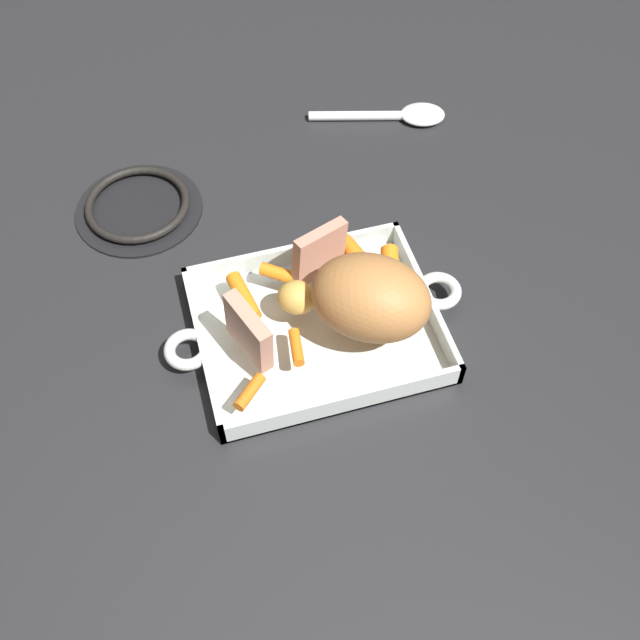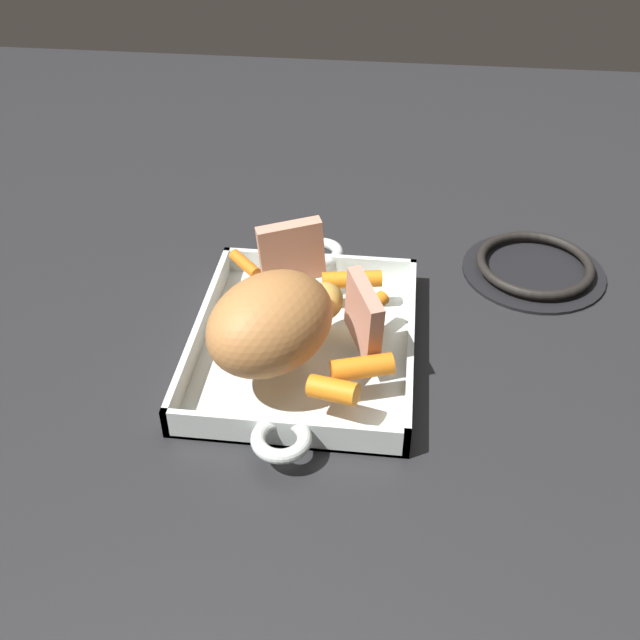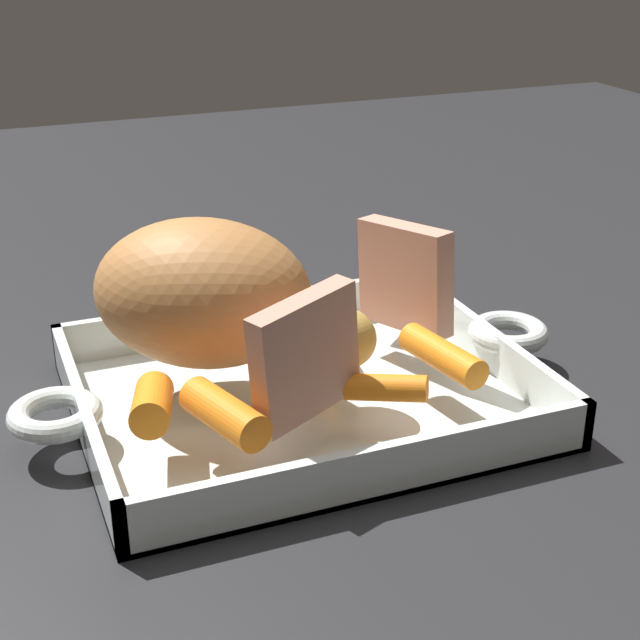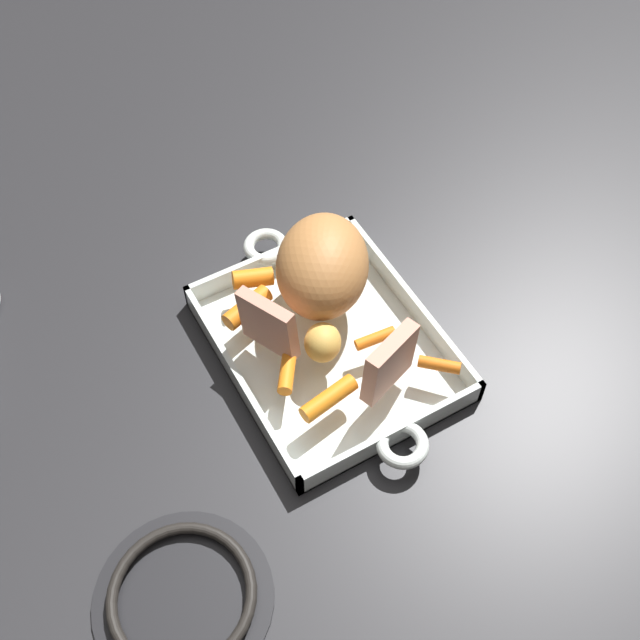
{
  "view_description": "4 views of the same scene",
  "coord_description": "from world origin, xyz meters",
  "px_view_note": "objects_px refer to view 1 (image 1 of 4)",
  "views": [
    {
      "loc": [
        -0.14,
        -0.52,
        0.79
      ],
      "look_at": [
        -0.0,
        -0.02,
        0.05
      ],
      "focal_mm": 41.28,
      "sensor_mm": 36.0,
      "label": 1
    },
    {
      "loc": [
        0.66,
        0.09,
        0.57
      ],
      "look_at": [
        0.01,
        0.02,
        0.06
      ],
      "focal_mm": 42.4,
      "sensor_mm": 36.0,
      "label": 2
    },
    {
      "loc": [
        0.2,
        0.54,
        0.33
      ],
      "look_at": [
        -0.02,
        -0.0,
        0.06
      ],
      "focal_mm": 53.19,
      "sensor_mm": 36.0,
      "label": 3
    },
    {
      "loc": [
        -0.46,
        0.27,
        0.82
      ],
      "look_at": [
        0.01,
        0.0,
        0.05
      ],
      "focal_mm": 44.35,
      "sensor_mm": 36.0,
      "label": 4
    }
  ],
  "objects_px": {
    "pork_roast": "(371,298)",
    "roast_slice_outer": "(319,253)",
    "stove_burner_rear": "(138,206)",
    "serving_spoon": "(402,115)",
    "roast_slice_thick": "(249,332)",
    "baby_carrot_northwest": "(390,265)",
    "baby_carrot_southeast": "(296,347)",
    "baby_carrot_northeast": "(244,297)",
    "baby_carrot_southwest": "(250,392)",
    "baby_carrot_short": "(357,256)",
    "potato_whole": "(297,297)",
    "roasting_dish": "(317,327)",
    "baby_carrot_center_right": "(280,274)"
  },
  "relations": [
    {
      "from": "roast_slice_thick",
      "to": "pork_roast",
      "type": "bearing_deg",
      "value": 0.25
    },
    {
      "from": "roast_slice_outer",
      "to": "baby_carrot_southeast",
      "type": "distance_m",
      "value": 0.13
    },
    {
      "from": "roast_slice_thick",
      "to": "potato_whole",
      "type": "xyz_separation_m",
      "value": [
        0.07,
        0.05,
        -0.02
      ]
    },
    {
      "from": "roasting_dish",
      "to": "baby_carrot_southwest",
      "type": "relative_size",
      "value": 7.94
    },
    {
      "from": "roast_slice_thick",
      "to": "baby_carrot_center_right",
      "type": "relative_size",
      "value": 1.47
    },
    {
      "from": "baby_carrot_southeast",
      "to": "baby_carrot_northeast",
      "type": "bearing_deg",
      "value": 116.69
    },
    {
      "from": "stove_burner_rear",
      "to": "roast_slice_thick",
      "type": "bearing_deg",
      "value": -71.74
    },
    {
      "from": "pork_roast",
      "to": "roasting_dish",
      "type": "bearing_deg",
      "value": 156.62
    },
    {
      "from": "baby_carrot_short",
      "to": "potato_whole",
      "type": "distance_m",
      "value": 0.11
    },
    {
      "from": "baby_carrot_northeast",
      "to": "baby_carrot_northwest",
      "type": "distance_m",
      "value": 0.2
    },
    {
      "from": "baby_carrot_southwest",
      "to": "baby_carrot_northeast",
      "type": "bearing_deg",
      "value": 80.31
    },
    {
      "from": "roasting_dish",
      "to": "baby_carrot_center_right",
      "type": "xyz_separation_m",
      "value": [
        -0.03,
        0.07,
        0.03
      ]
    },
    {
      "from": "roast_slice_outer",
      "to": "baby_carrot_short",
      "type": "height_order",
      "value": "roast_slice_outer"
    },
    {
      "from": "baby_carrot_northeast",
      "to": "baby_carrot_center_right",
      "type": "bearing_deg",
      "value": 24.81
    },
    {
      "from": "roast_slice_thick",
      "to": "stove_burner_rear",
      "type": "xyz_separation_m",
      "value": [
        -0.1,
        0.31,
        -0.06
      ]
    },
    {
      "from": "pork_roast",
      "to": "baby_carrot_southeast",
      "type": "height_order",
      "value": "pork_roast"
    },
    {
      "from": "roasting_dish",
      "to": "baby_carrot_short",
      "type": "height_order",
      "value": "baby_carrot_short"
    },
    {
      "from": "baby_carrot_southeast",
      "to": "stove_burner_rear",
      "type": "xyz_separation_m",
      "value": [
        -0.15,
        0.32,
        -0.03
      ]
    },
    {
      "from": "baby_carrot_southwest",
      "to": "serving_spoon",
      "type": "xyz_separation_m",
      "value": [
        0.35,
        0.45,
        -0.03
      ]
    },
    {
      "from": "pork_roast",
      "to": "baby_carrot_northwest",
      "type": "bearing_deg",
      "value": 53.46
    },
    {
      "from": "roasting_dish",
      "to": "serving_spoon",
      "type": "relative_size",
      "value": 1.76
    },
    {
      "from": "pork_roast",
      "to": "baby_carrot_southwest",
      "type": "relative_size",
      "value": 3.0
    },
    {
      "from": "pork_roast",
      "to": "baby_carrot_northwest",
      "type": "distance_m",
      "value": 0.1
    },
    {
      "from": "roast_slice_outer",
      "to": "baby_carrot_center_right",
      "type": "bearing_deg",
      "value": 175.36
    },
    {
      "from": "pork_roast",
      "to": "roast_slice_outer",
      "type": "height_order",
      "value": "pork_roast"
    },
    {
      "from": "pork_roast",
      "to": "baby_carrot_southeast",
      "type": "xyz_separation_m",
      "value": [
        -0.1,
        -0.02,
        -0.04
      ]
    },
    {
      "from": "pork_roast",
      "to": "baby_carrot_short",
      "type": "relative_size",
      "value": 2.29
    },
    {
      "from": "pork_roast",
      "to": "baby_carrot_northwest",
      "type": "height_order",
      "value": "pork_roast"
    },
    {
      "from": "roast_slice_outer",
      "to": "baby_carrot_center_right",
      "type": "distance_m",
      "value": 0.06
    },
    {
      "from": "potato_whole",
      "to": "baby_carrot_short",
      "type": "bearing_deg",
      "value": 28.32
    },
    {
      "from": "potato_whole",
      "to": "baby_carrot_northwest",
      "type": "bearing_deg",
      "value": 10.69
    },
    {
      "from": "serving_spoon",
      "to": "baby_carrot_center_right",
      "type": "bearing_deg",
      "value": -117.73
    },
    {
      "from": "baby_carrot_northwest",
      "to": "pork_roast",
      "type": "bearing_deg",
      "value": -126.54
    },
    {
      "from": "baby_carrot_northeast",
      "to": "baby_carrot_center_right",
      "type": "distance_m",
      "value": 0.06
    },
    {
      "from": "roast_slice_outer",
      "to": "baby_carrot_southwest",
      "type": "distance_m",
      "value": 0.2
    },
    {
      "from": "roast_slice_thick",
      "to": "baby_carrot_northwest",
      "type": "height_order",
      "value": "roast_slice_thick"
    },
    {
      "from": "roasting_dish",
      "to": "roast_slice_outer",
      "type": "relative_size",
      "value": 5.11
    },
    {
      "from": "pork_roast",
      "to": "baby_carrot_short",
      "type": "height_order",
      "value": "pork_roast"
    },
    {
      "from": "baby_carrot_short",
      "to": "baby_carrot_northeast",
      "type": "bearing_deg",
      "value": -171.49
    },
    {
      "from": "pork_roast",
      "to": "baby_carrot_northwest",
      "type": "relative_size",
      "value": 2.95
    },
    {
      "from": "roast_slice_thick",
      "to": "baby_carrot_short",
      "type": "relative_size",
      "value": 1.19
    },
    {
      "from": "baby_carrot_northeast",
      "to": "baby_carrot_short",
      "type": "relative_size",
      "value": 1.1
    },
    {
      "from": "baby_carrot_northeast",
      "to": "serving_spoon",
      "type": "bearing_deg",
      "value": 44.06
    },
    {
      "from": "pork_roast",
      "to": "baby_carrot_southwest",
      "type": "distance_m",
      "value": 0.18
    },
    {
      "from": "baby_carrot_southwest",
      "to": "potato_whole",
      "type": "height_order",
      "value": "potato_whole"
    },
    {
      "from": "stove_burner_rear",
      "to": "serving_spoon",
      "type": "bearing_deg",
      "value": 11.19
    },
    {
      "from": "roast_slice_outer",
      "to": "roast_slice_thick",
      "type": "distance_m",
      "value": 0.15
    },
    {
      "from": "roast_slice_thick",
      "to": "baby_carrot_southeast",
      "type": "bearing_deg",
      "value": -17.11
    },
    {
      "from": "baby_carrot_southwest",
      "to": "baby_carrot_short",
      "type": "bearing_deg",
      "value": 41.26
    },
    {
      "from": "baby_carrot_southeast",
      "to": "baby_carrot_center_right",
      "type": "height_order",
      "value": "baby_carrot_center_right"
    }
  ]
}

